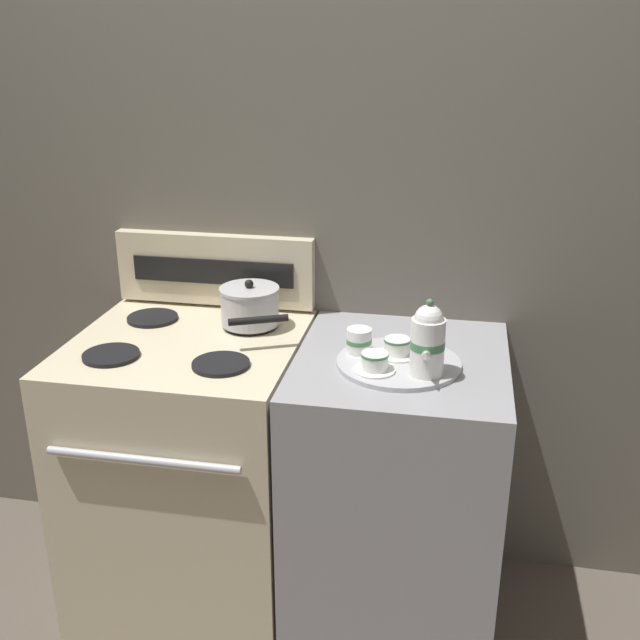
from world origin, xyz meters
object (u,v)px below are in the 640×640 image
(teacup_right, at_px, (375,362))
(creamer_jug, at_px, (359,341))
(teapot, at_px, (428,340))
(teacup_left, at_px, (397,347))
(saucepan, at_px, (250,306))
(serving_tray, at_px, (399,363))
(stove, at_px, (193,470))

(teacup_right, bearing_deg, creamer_jug, 116.86)
(teapot, distance_m, teacup_left, 0.16)
(teacup_left, distance_m, teacup_right, 0.12)
(saucepan, bearing_deg, serving_tray, -22.45)
(stove, distance_m, teacup_right, 0.79)
(teacup_left, relative_size, teacup_right, 1.00)
(saucepan, relative_size, teacup_right, 2.63)
(stove, relative_size, teacup_left, 8.03)
(teacup_left, xyz_separation_m, creamer_jug, (-0.11, 0.00, 0.01))
(stove, xyz_separation_m, teapot, (0.73, -0.12, 0.57))
(stove, height_order, serving_tray, serving_tray)
(stove, bearing_deg, saucepan, 41.74)
(creamer_jug, bearing_deg, teacup_left, -2.22)
(saucepan, distance_m, teacup_right, 0.51)
(teacup_left, bearing_deg, creamer_jug, 177.78)
(stove, relative_size, creamer_jug, 12.54)
(stove, xyz_separation_m, saucepan, (0.17, 0.15, 0.53))
(stove, relative_size, teacup_right, 8.03)
(teacup_right, height_order, creamer_jug, creamer_jug)
(stove, distance_m, serving_tray, 0.80)
(stove, xyz_separation_m, teacup_left, (0.65, -0.02, 0.50))
(teapot, relative_size, creamer_jug, 2.90)
(stove, height_order, teacup_right, teacup_right)
(stove, relative_size, saucepan, 3.05)
(serving_tray, relative_size, teapot, 1.63)
(saucepan, xyz_separation_m, teapot, (0.57, -0.27, 0.04))
(saucepan, relative_size, teacup_left, 2.63)
(teapot, relative_size, teacup_left, 1.86)
(serving_tray, bearing_deg, stove, 175.40)
(stove, distance_m, saucepan, 0.57)
(stove, height_order, teapot, teapot)
(teapot, xyz_separation_m, teacup_left, (-0.09, 0.11, -0.07))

